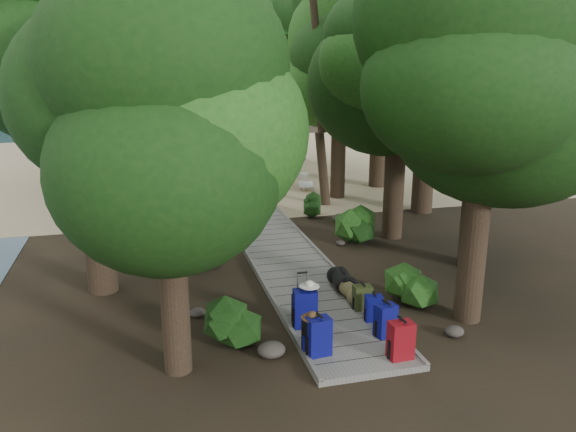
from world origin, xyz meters
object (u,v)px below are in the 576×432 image
object	(u,v)px
backpack_right_c	(374,307)
backpack_right_d	(362,296)
lone_suitcase_on_sand	(252,190)
kayak	(154,191)
suitcase_on_boardwalk	(302,307)
backpack_right_a	(401,338)
duffel_right_khaki	(352,291)
duffel_right_black	(342,280)
backpack_left_b	(314,334)
backpack_left_c	(305,306)
backpack_left_a	(319,334)
backpack_right_b	(386,319)
sun_lounger	(306,182)

from	to	relation	value
backpack_right_c	backpack_right_d	bearing A→B (deg)	101.86
backpack_right_d	lone_suitcase_on_sand	xyz separation A→B (m)	(-0.25, 10.71, -0.08)
kayak	suitcase_on_boardwalk	bearing A→B (deg)	-60.59
backpack_right_a	duffel_right_khaki	bearing A→B (deg)	85.14
lone_suitcase_on_sand	suitcase_on_boardwalk	bearing A→B (deg)	-79.76
backpack_right_d	backpack_right_c	bearing A→B (deg)	-85.59
duffel_right_black	duffel_right_khaki	bearing A→B (deg)	-78.45
kayak	lone_suitcase_on_sand	bearing A→B (deg)	-4.50
lone_suitcase_on_sand	kayak	size ratio (longest dim) A/B	0.20
backpack_right_a	duffel_right_black	world-z (taller)	backpack_right_a
kayak	backpack_right_d	bearing A→B (deg)	-54.38
backpack_right_a	kayak	size ratio (longest dim) A/B	0.25
backpack_left_b	backpack_left_c	bearing A→B (deg)	69.57
backpack_left_a	backpack_right_a	size ratio (longest dim) A/B	1.03
backpack_right_a	duffel_right_black	bearing A→B (deg)	86.24
backpack_right_b	backpack_right_d	bearing A→B (deg)	74.86
suitcase_on_boardwalk	sun_lounger	size ratio (longest dim) A/B	0.32
backpack_left_b	kayak	world-z (taller)	backpack_left_b
backpack_left_c	duffel_right_black	bearing A→B (deg)	54.97
kayak	backpack_right_c	bearing A→B (deg)	-55.07
backpack_left_c	backpack_right_b	xyz separation A→B (m)	(1.35, -0.76, -0.07)
backpack_right_d	sun_lounger	size ratio (longest dim) A/B	0.32
suitcase_on_boardwalk	kayak	bearing A→B (deg)	81.90
duffel_right_khaki	duffel_right_black	world-z (taller)	duffel_right_black
backpack_left_b	backpack_left_c	size ratio (longest dim) A/B	0.80
backpack_left_a	duffel_right_black	xyz separation A→B (m)	(1.41, 2.65, -0.17)
duffel_right_khaki	backpack_left_a	bearing A→B (deg)	-135.39
backpack_left_b	backpack_right_b	xyz separation A→B (m)	(1.48, 0.22, 0.01)
backpack_left_b	backpack_right_b	distance (m)	1.50
backpack_right_a	sun_lounger	xyz separation A→B (m)	(2.36, 13.82, -0.18)
backpack_right_c	backpack_left_b	bearing A→B (deg)	-138.99
duffel_right_khaki	backpack_left_c	bearing A→B (deg)	-154.87
backpack_left_b	duffel_right_black	size ratio (longest dim) A/B	0.97
backpack_left_a	backpack_left_c	world-z (taller)	backpack_left_c
backpack_left_b	backpack_right_d	bearing A→B (deg)	30.76
suitcase_on_boardwalk	sun_lounger	xyz separation A→B (m)	(3.62, 11.98, -0.10)
suitcase_on_boardwalk	lone_suitcase_on_sand	bearing A→B (deg)	64.61
backpack_left_b	duffel_right_black	xyz separation A→B (m)	(1.46, 2.52, -0.12)
backpack_right_a	backpack_right_c	world-z (taller)	backpack_right_a
backpack_left_b	backpack_right_c	world-z (taller)	backpack_left_b
backpack_left_b	backpack_left_c	world-z (taller)	backpack_left_c
backpack_left_a	backpack_right_a	distance (m)	1.43
backpack_left_c	duffel_right_khaki	xyz separation A→B (m)	(1.37, 1.00, -0.23)
suitcase_on_boardwalk	backpack_left_c	bearing A→B (deg)	-112.21
backpack_right_c	sun_lounger	world-z (taller)	backpack_right_c
kayak	sun_lounger	world-z (taller)	sun_lounger
duffel_right_black	sun_lounger	world-z (taller)	sun_lounger
backpack_right_c	sun_lounger	size ratio (longest dim) A/B	0.32
backpack_left_c	sun_lounger	distance (m)	12.76
backpack_right_a	kayak	distance (m)	14.76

